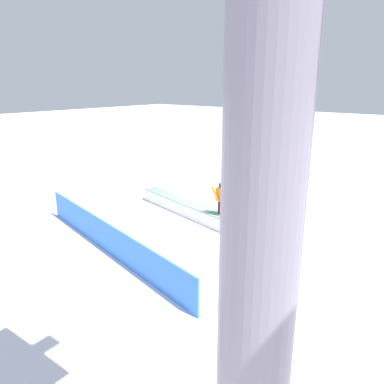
{
  "coord_description": "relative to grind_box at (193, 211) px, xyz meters",
  "views": [
    {
      "loc": [
        -9.32,
        11.47,
        5.47
      ],
      "look_at": [
        -0.92,
        1.19,
        1.55
      ],
      "focal_mm": 34.84,
      "sensor_mm": 36.0,
      "label": 1
    }
  ],
  "objects": [
    {
      "name": "grind_box",
      "position": [
        0.0,
        0.0,
        0.0
      ],
      "size": [
        6.58,
        1.95,
        0.57
      ],
      "color": "white",
      "rests_on": "ground_plane"
    },
    {
      "name": "safety_fence",
      "position": [
        0.0,
        4.45,
        0.27
      ],
      "size": [
        9.12,
        1.92,
        1.06
      ],
      "primitive_type": "cube",
      "rotation": [
        0.0,
        0.0,
        -0.2
      ],
      "color": "#3C7FEA",
      "rests_on": "ground_plane"
    },
    {
      "name": "snowboarder",
      "position": [
        -1.72,
        0.36,
        1.01
      ],
      "size": [
        1.5,
        0.49,
        1.3
      ],
      "color": "#2C9754",
      "rests_on": "grind_box"
    },
    {
      "name": "ground_plane",
      "position": [
        0.0,
        0.0,
        -0.26
      ],
      "size": [
        120.0,
        120.0,
        0.0
      ],
      "primitive_type": "plane",
      "color": "white"
    },
    {
      "name": "trail_marker",
      "position": [
        -4.02,
        -0.79,
        0.79
      ],
      "size": [
        0.4,
        0.1,
        1.96
      ],
      "color": "#262628",
      "rests_on": "ground_plane"
    }
  ]
}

